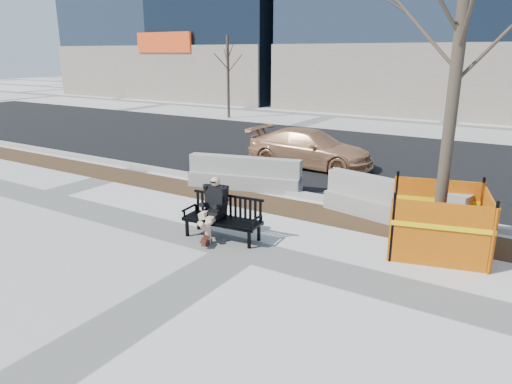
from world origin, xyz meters
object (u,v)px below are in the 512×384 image
at_px(seated_man, 215,236).
at_px(jersey_barrier_right, 391,221).
at_px(sedan, 309,166).
at_px(jersey_barrier_left, 245,188).
at_px(tree_fence, 435,249).
at_px(bench, 223,238).

bearing_deg(seated_man, jersey_barrier_right, 38.99).
bearing_deg(jersey_barrier_right, sedan, 147.65).
distance_m(sedan, jersey_barrier_left, 3.25).
xyz_separation_m(seated_man, jersey_barrier_right, (2.74, 2.74, 0.00)).
xyz_separation_m(seated_man, tree_fence, (3.89, 1.64, 0.00)).
bearing_deg(jersey_barrier_left, jersey_barrier_right, -20.15).
bearing_deg(bench, tree_fence, 18.32).
distance_m(seated_man, jersey_barrier_right, 3.87).
height_order(jersey_barrier_left, jersey_barrier_right, jersey_barrier_right).
bearing_deg(tree_fence, bench, -155.73).
height_order(seated_man, tree_fence, tree_fence).
relative_size(bench, jersey_barrier_left, 0.52).
height_order(tree_fence, jersey_barrier_left, tree_fence).
xyz_separation_m(tree_fence, jersey_barrier_left, (-5.25, 1.52, 0.00)).
relative_size(bench, seated_man, 1.33).
distance_m(tree_fence, sedan, 6.81).
bearing_deg(seated_man, jersey_barrier_left, 107.39).
relative_size(bench, tree_fence, 0.25).
distance_m(bench, sedan, 6.52).
bearing_deg(bench, jersey_barrier_right, 41.55).
xyz_separation_m(sedan, jersey_barrier_right, (3.74, -3.65, 0.00)).
distance_m(sedan, jersey_barrier_right, 5.23).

